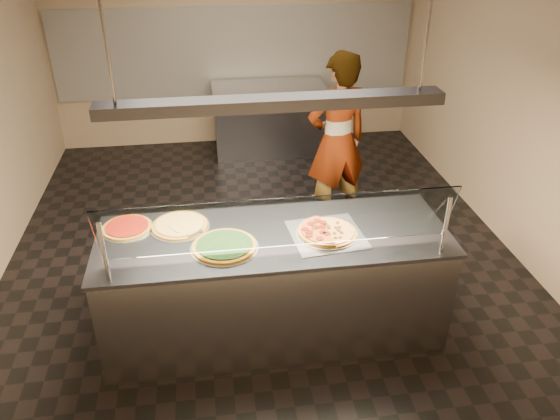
{
  "coord_description": "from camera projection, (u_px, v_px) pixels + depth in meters",
  "views": [
    {
      "loc": [
        -0.48,
        -4.61,
        3.11
      ],
      "look_at": [
        0.04,
        -0.98,
        1.02
      ],
      "focal_mm": 35.0,
      "sensor_mm": 36.0,
      "label": 1
    }
  ],
  "objects": [
    {
      "name": "pizza_spatula",
      "position": [
        182.0,
        230.0,
        4.08
      ],
      "size": [
        0.27,
        0.19,
        0.02
      ],
      "color": "#B7B7BC",
      "rests_on": "pizza_spinach"
    },
    {
      "name": "worker",
      "position": [
        337.0,
        141.0,
        5.65
      ],
      "size": [
        0.78,
        0.61,
        1.87
      ],
      "primitive_type": "imported",
      "rotation": [
        0.0,
        0.0,
        3.41
      ],
      "color": "#352F3C",
      "rests_on": "ground"
    },
    {
      "name": "heat_lamp_housing",
      "position": [
        273.0,
        103.0,
        3.57
      ],
      "size": [
        2.3,
        0.18,
        0.08
      ],
      "primitive_type": "cube",
      "color": "#414147",
      "rests_on": "ceiling"
    },
    {
      "name": "wall_front",
      "position": [
        341.0,
        351.0,
        2.23
      ],
      "size": [
        5.0,
        0.02,
        3.0
      ],
      "primitive_type": "cube",
      "color": "#968160",
      "rests_on": "ground"
    },
    {
      "name": "wall_right",
      "position": [
        524.0,
        96.0,
        5.13
      ],
      "size": [
        0.02,
        6.0,
        3.0
      ],
      "primitive_type": "cube",
      "color": "#968160",
      "rests_on": "ground"
    },
    {
      "name": "lamp_rod_left",
      "position": [
        103.0,
        21.0,
        3.18
      ],
      "size": [
        0.02,
        0.02,
        1.01
      ],
      "primitive_type": "cylinder",
      "color": "#B7B7BC",
      "rests_on": "ceiling"
    },
    {
      "name": "ground",
      "position": [
        262.0,
        251.0,
        5.57
      ],
      "size": [
        5.0,
        6.0,
        0.02
      ],
      "primitive_type": "cube",
      "color": "black",
      "rests_on": "ground"
    },
    {
      "name": "half_pizza_pepperoni",
      "position": [
        313.0,
        232.0,
        4.05
      ],
      "size": [
        0.26,
        0.45,
        0.05
      ],
      "color": "#93601A",
      "rests_on": "perforated_tray"
    },
    {
      "name": "half_pizza_sausage",
      "position": [
        340.0,
        230.0,
        4.08
      ],
      "size": [
        0.26,
        0.45,
        0.04
      ],
      "color": "#93601A",
      "rests_on": "perforated_tray"
    },
    {
      "name": "wall_back",
      "position": [
        235.0,
        36.0,
        7.41
      ],
      "size": [
        5.0,
        0.02,
        3.0
      ],
      "primitive_type": "cube",
      "color": "#968160",
      "rests_on": "ground"
    },
    {
      "name": "lamp_rod_right",
      "position": [
        430.0,
        12.0,
        3.43
      ],
      "size": [
        0.02,
        0.02,
        1.01
      ],
      "primitive_type": "cylinder",
      "color": "#B7B7BC",
      "rests_on": "ceiling"
    },
    {
      "name": "serving_counter",
      "position": [
        274.0,
        284.0,
        4.31
      ],
      "size": [
        2.64,
        0.94,
        0.93
      ],
      "color": "#B7B7BC",
      "rests_on": "ground"
    },
    {
      "name": "tile_band",
      "position": [
        236.0,
        51.0,
        7.48
      ],
      "size": [
        4.9,
        0.02,
        1.2
      ],
      "primitive_type": "cube",
      "color": "silver",
      "rests_on": "wall_back"
    },
    {
      "name": "perforated_tray",
      "position": [
        327.0,
        234.0,
        4.08
      ],
      "size": [
        0.57,
        0.57,
        0.01
      ],
      "color": "silver",
      "rests_on": "serving_counter"
    },
    {
      "name": "sneeze_guard",
      "position": [
        280.0,
        224.0,
        3.64
      ],
      "size": [
        2.4,
        0.18,
        0.54
      ],
      "color": "#B7B7BC",
      "rests_on": "serving_counter"
    },
    {
      "name": "pizza_spinach",
      "position": [
        224.0,
        246.0,
        3.92
      ],
      "size": [
        0.49,
        0.49,
        0.03
      ],
      "color": "silver",
      "rests_on": "serving_counter"
    },
    {
      "name": "pizza_tomato",
      "position": [
        127.0,
        227.0,
        4.15
      ],
      "size": [
        0.4,
        0.4,
        0.03
      ],
      "color": "silver",
      "rests_on": "serving_counter"
    },
    {
      "name": "pizza_cheese",
      "position": [
        180.0,
        225.0,
        4.17
      ],
      "size": [
        0.45,
        0.45,
        0.03
      ],
      "color": "silver",
      "rests_on": "serving_counter"
    },
    {
      "name": "prep_table",
      "position": [
        269.0,
        119.0,
        7.57
      ],
      "size": [
        1.54,
        0.74,
        0.93
      ],
      "color": "#414147",
      "rests_on": "ground"
    }
  ]
}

